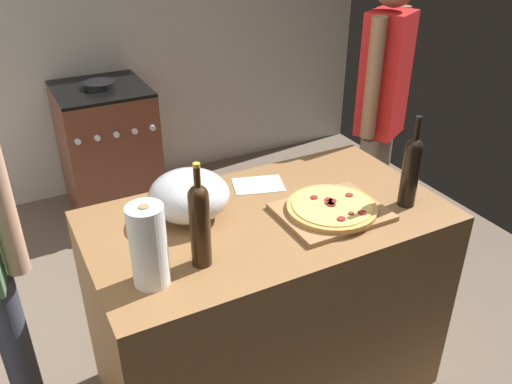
{
  "coord_description": "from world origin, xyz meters",
  "views": [
    {
      "loc": [
        -0.73,
        -0.93,
        1.97
      ],
      "look_at": [
        0.13,
        0.7,
        0.95
      ],
      "focal_mm": 37.26,
      "sensor_mm": 36.0,
      "label": 1
    }
  ],
  "objects_px": {
    "pizza": "(332,207)",
    "stove": "(109,150)",
    "person_in_red": "(381,107)",
    "wine_bottle_clear": "(411,169)",
    "wine_bottle_amber": "(200,222)",
    "mixing_bowl": "(189,195)",
    "paper_towel_roll": "(148,246)"
  },
  "relations": [
    {
      "from": "paper_towel_roll",
      "to": "stove",
      "type": "height_order",
      "value": "paper_towel_roll"
    },
    {
      "from": "pizza",
      "to": "person_in_red",
      "type": "distance_m",
      "value": 1.0
    },
    {
      "from": "person_in_red",
      "to": "wine_bottle_clear",
      "type": "bearing_deg",
      "value": -122.26
    },
    {
      "from": "wine_bottle_amber",
      "to": "person_in_red",
      "type": "relative_size",
      "value": 0.22
    },
    {
      "from": "wine_bottle_amber",
      "to": "person_in_red",
      "type": "xyz_separation_m",
      "value": [
        1.33,
        0.71,
        -0.07
      ]
    },
    {
      "from": "pizza",
      "to": "stove",
      "type": "height_order",
      "value": "pizza"
    },
    {
      "from": "wine_bottle_clear",
      "to": "stove",
      "type": "xyz_separation_m",
      "value": [
        -0.73,
        2.08,
        -0.6
      ]
    },
    {
      "from": "stove",
      "to": "person_in_red",
      "type": "height_order",
      "value": "person_in_red"
    },
    {
      "from": "wine_bottle_clear",
      "to": "pizza",
      "type": "bearing_deg",
      "value": 166.25
    },
    {
      "from": "pizza",
      "to": "stove",
      "type": "distance_m",
      "value": 2.11
    },
    {
      "from": "wine_bottle_amber",
      "to": "stove",
      "type": "xyz_separation_m",
      "value": [
        0.14,
        2.07,
        -0.61
      ]
    },
    {
      "from": "pizza",
      "to": "wine_bottle_amber",
      "type": "bearing_deg",
      "value": -174.12
    },
    {
      "from": "paper_towel_roll",
      "to": "pizza",
      "type": "bearing_deg",
      "value": 5.83
    },
    {
      "from": "stove",
      "to": "paper_towel_roll",
      "type": "bearing_deg",
      "value": -98.69
    },
    {
      "from": "person_in_red",
      "to": "paper_towel_roll",
      "type": "bearing_deg",
      "value": -154.28
    },
    {
      "from": "pizza",
      "to": "stove",
      "type": "xyz_separation_m",
      "value": [
        -0.42,
        2.01,
        -0.48
      ]
    },
    {
      "from": "pizza",
      "to": "stove",
      "type": "bearing_deg",
      "value": 101.86
    },
    {
      "from": "mixing_bowl",
      "to": "wine_bottle_amber",
      "type": "height_order",
      "value": "wine_bottle_amber"
    },
    {
      "from": "pizza",
      "to": "wine_bottle_amber",
      "type": "height_order",
      "value": "wine_bottle_amber"
    },
    {
      "from": "pizza",
      "to": "person_in_red",
      "type": "height_order",
      "value": "person_in_red"
    },
    {
      "from": "pizza",
      "to": "paper_towel_roll",
      "type": "relative_size",
      "value": 1.24
    },
    {
      "from": "paper_towel_roll",
      "to": "mixing_bowl",
      "type": "bearing_deg",
      "value": 51.14
    },
    {
      "from": "wine_bottle_clear",
      "to": "wine_bottle_amber",
      "type": "xyz_separation_m",
      "value": [
        -0.87,
        0.02,
        0.01
      ]
    },
    {
      "from": "stove",
      "to": "pizza",
      "type": "bearing_deg",
      "value": -78.14
    },
    {
      "from": "mixing_bowl",
      "to": "person_in_red",
      "type": "bearing_deg",
      "value": 18.18
    },
    {
      "from": "wine_bottle_clear",
      "to": "wine_bottle_amber",
      "type": "distance_m",
      "value": 0.87
    },
    {
      "from": "mixing_bowl",
      "to": "person_in_red",
      "type": "xyz_separation_m",
      "value": [
        1.25,
        0.41,
        0.0
      ]
    },
    {
      "from": "wine_bottle_amber",
      "to": "stove",
      "type": "height_order",
      "value": "wine_bottle_amber"
    },
    {
      "from": "mixing_bowl",
      "to": "wine_bottle_clear",
      "type": "height_order",
      "value": "wine_bottle_clear"
    },
    {
      "from": "mixing_bowl",
      "to": "person_in_red",
      "type": "distance_m",
      "value": 1.32
    },
    {
      "from": "pizza",
      "to": "mixing_bowl",
      "type": "height_order",
      "value": "mixing_bowl"
    },
    {
      "from": "paper_towel_roll",
      "to": "wine_bottle_clear",
      "type": "xyz_separation_m",
      "value": [
        1.05,
        0.0,
        0.02
      ]
    }
  ]
}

